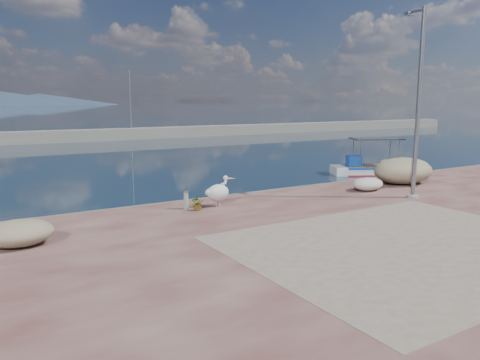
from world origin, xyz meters
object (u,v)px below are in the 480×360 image
(lamp_post, at_px, (417,111))
(bollard_near, at_px, (186,199))
(boat_right, at_px, (374,171))
(pelican, at_px, (218,192))

(lamp_post, distance_m, bollard_near, 9.17)
(bollard_near, bearing_deg, boat_right, 17.59)
(boat_right, height_order, lamp_post, lamp_post)
(boat_right, height_order, bollard_near, boat_right)
(bollard_near, bearing_deg, pelican, -9.32)
(pelican, distance_m, lamp_post, 8.03)
(pelican, height_order, bollard_near, pelican)
(pelican, bearing_deg, lamp_post, -14.95)
(boat_right, bearing_deg, lamp_post, -101.86)
(lamp_post, bearing_deg, pelican, 160.12)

